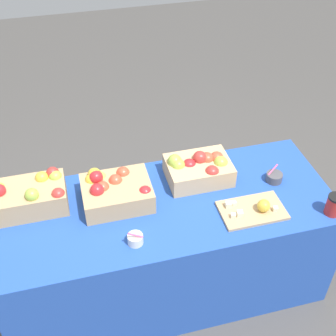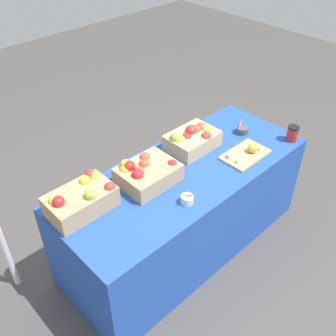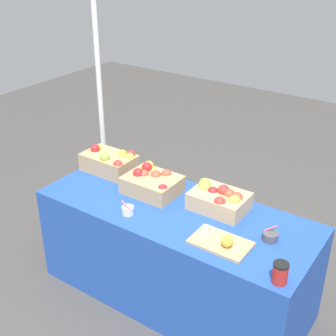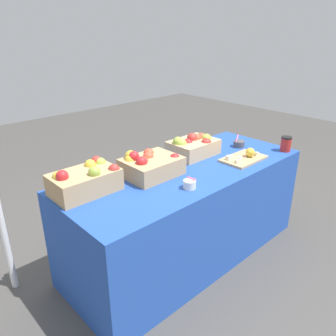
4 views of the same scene
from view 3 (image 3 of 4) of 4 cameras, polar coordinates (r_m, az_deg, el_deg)
The scene contains 10 objects.
ground_plane at distance 3.55m, azimuth 0.86°, elevation -15.23°, with size 10.00×10.00×0.00m, color #474442.
table at distance 3.31m, azimuth 0.90°, elevation -10.48°, with size 1.90×0.76×0.74m, color #234CAD.
apple_crate_left at distance 3.57m, azimuth -7.20°, elevation 0.80°, with size 0.40×0.25×0.19m.
apple_crate_middle at distance 3.26m, azimuth -2.00°, elevation -1.74°, with size 0.38×0.30×0.18m.
apple_crate_right at distance 3.07m, azimuth 6.45°, elevation -3.86°, with size 0.37×0.27×0.17m.
cutting_board_front at distance 2.77m, azimuth 6.61°, elevation -9.09°, with size 0.35×0.22×0.09m.
sample_bowl_near at distance 2.85m, azimuth 12.54°, elevation -8.24°, with size 0.10×0.10×0.10m.
sample_bowl_mid at distance 3.04m, azimuth -4.99°, elevation -5.23°, with size 0.08×0.08×0.10m.
coffee_cup at distance 2.54m, azimuth 13.71°, elevation -12.50°, with size 0.08×0.08×0.12m.
tent_pole at distance 4.01m, azimuth -8.28°, elevation 7.01°, with size 0.04×0.04×2.06m, color white.
Camera 3 is at (1.45, -2.19, 2.39)m, focal length 49.26 mm.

